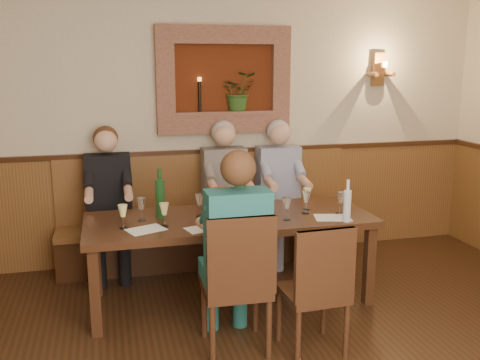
% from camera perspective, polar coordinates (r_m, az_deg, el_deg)
% --- Properties ---
extents(room_shell, '(6.04, 6.04, 2.82)m').
position_cam_1_polar(room_shell, '(2.57, 8.41, 9.42)').
color(room_shell, '#C3B393').
rests_on(room_shell, ground).
extents(wainscoting, '(6.02, 6.02, 1.15)m').
position_cam_1_polar(wainscoting, '(2.94, 7.58, -16.85)').
color(wainscoting, brown).
rests_on(wainscoting, ground).
extents(wall_niche, '(1.36, 0.30, 1.06)m').
position_cam_1_polar(wall_niche, '(5.46, -1.28, 10.15)').
color(wall_niche, '#521F0B').
rests_on(wall_niche, ground).
extents(wall_sconce, '(0.25, 0.20, 0.35)m').
position_cam_1_polar(wall_sconce, '(6.03, 14.60, 11.27)').
color(wall_sconce, brown).
rests_on(wall_sconce, ground).
extents(dining_table, '(2.40, 0.90, 0.75)m').
position_cam_1_polar(dining_table, '(4.53, -1.07, -4.83)').
color(dining_table, black).
rests_on(dining_table, ground).
extents(bench, '(3.00, 0.45, 1.11)m').
position_cam_1_polar(bench, '(5.52, -3.31, -5.47)').
color(bench, '#381E0F').
rests_on(bench, ground).
extents(chair_near_left, '(0.48, 0.48, 1.04)m').
position_cam_1_polar(chair_near_left, '(3.90, -0.45, -13.67)').
color(chair_near_left, black).
rests_on(chair_near_left, ground).
extents(chair_near_right, '(0.44, 0.44, 0.95)m').
position_cam_1_polar(chair_near_right, '(3.94, 7.81, -13.95)').
color(chair_near_right, black).
rests_on(chair_near_right, ground).
extents(person_bench_left, '(0.43, 0.52, 1.44)m').
position_cam_1_polar(person_bench_left, '(5.25, -13.71, -3.68)').
color(person_bench_left, black).
rests_on(person_bench_left, ground).
extents(person_bench_mid, '(0.44, 0.54, 1.46)m').
position_cam_1_polar(person_bench_mid, '(5.37, -1.50, -2.85)').
color(person_bench_mid, '#504B49').
rests_on(person_bench_mid, ground).
extents(person_bench_right, '(0.43, 0.53, 1.46)m').
position_cam_1_polar(person_bench_right, '(5.52, 4.32, -2.50)').
color(person_bench_right, navy).
rests_on(person_bench_right, ground).
extents(person_chair_front, '(0.44, 0.53, 1.46)m').
position_cam_1_polar(person_chair_front, '(3.81, -0.57, -9.33)').
color(person_chair_front, '#1A515D').
rests_on(person_chair_front, ground).
extents(spittoon_bucket, '(0.25, 0.25, 0.24)m').
position_cam_1_polar(spittoon_bucket, '(4.48, -1.80, -2.47)').
color(spittoon_bucket, red).
rests_on(spittoon_bucket, dining_table).
extents(wine_bottle_green_a, '(0.10, 0.10, 0.44)m').
position_cam_1_polar(wine_bottle_green_a, '(4.40, -0.09, -1.85)').
color(wine_bottle_green_a, '#19471E').
rests_on(wine_bottle_green_a, dining_table).
extents(wine_bottle_green_b, '(0.10, 0.10, 0.41)m').
position_cam_1_polar(wine_bottle_green_b, '(4.50, -8.51, -1.84)').
color(wine_bottle_green_b, '#19471E').
rests_on(wine_bottle_green_b, dining_table).
extents(water_bottle, '(0.07, 0.07, 0.35)m').
position_cam_1_polar(water_bottle, '(4.43, 11.36, -2.62)').
color(water_bottle, silver).
rests_on(water_bottle, dining_table).
extents(tasting_sheet_a, '(0.34, 0.29, 0.00)m').
position_cam_1_polar(tasting_sheet_a, '(4.23, -10.01, -5.23)').
color(tasting_sheet_a, white).
rests_on(tasting_sheet_a, dining_table).
extents(tasting_sheet_b, '(0.27, 0.21, 0.00)m').
position_cam_1_polar(tasting_sheet_b, '(4.42, -0.01, -4.26)').
color(tasting_sheet_b, white).
rests_on(tasting_sheet_b, dining_table).
extents(tasting_sheet_c, '(0.34, 0.28, 0.00)m').
position_cam_1_polar(tasting_sheet_c, '(4.55, 9.86, -3.97)').
color(tasting_sheet_c, white).
rests_on(tasting_sheet_c, dining_table).
extents(tasting_sheet_d, '(0.30, 0.25, 0.00)m').
position_cam_1_polar(tasting_sheet_d, '(4.20, -3.98, -5.20)').
color(tasting_sheet_d, white).
rests_on(tasting_sheet_d, dining_table).
extents(wine_glass_0, '(0.08, 0.08, 0.19)m').
position_cam_1_polar(wine_glass_0, '(4.27, -12.37, -3.85)').
color(wine_glass_0, '#ECE58D').
rests_on(wine_glass_0, dining_table).
extents(wine_glass_1, '(0.08, 0.08, 0.19)m').
position_cam_1_polar(wine_glass_1, '(4.44, -10.47, -3.12)').
color(wine_glass_1, white).
rests_on(wine_glass_1, dining_table).
extents(wine_glass_2, '(0.08, 0.08, 0.19)m').
position_cam_1_polar(wine_glass_2, '(4.26, -8.07, -3.69)').
color(wine_glass_2, '#ECE58D').
rests_on(wine_glass_2, dining_table).
extents(wine_glass_3, '(0.08, 0.08, 0.19)m').
position_cam_1_polar(wine_glass_3, '(4.51, -4.31, -2.72)').
color(wine_glass_3, white).
rests_on(wine_glass_3, dining_table).
extents(wine_glass_4, '(0.08, 0.08, 0.19)m').
position_cam_1_polar(wine_glass_4, '(4.32, -0.80, -3.35)').
color(wine_glass_4, '#ECE58D').
rests_on(wine_glass_4, dining_table).
extents(wine_glass_5, '(0.08, 0.08, 0.19)m').
position_cam_1_polar(wine_glass_5, '(4.64, 1.39, -2.23)').
color(wine_glass_5, '#ECE58D').
rests_on(wine_glass_5, dining_table).
extents(wine_glass_6, '(0.08, 0.08, 0.19)m').
position_cam_1_polar(wine_glass_6, '(4.41, 5.00, -3.06)').
color(wine_glass_6, white).
rests_on(wine_glass_6, dining_table).
extents(wine_glass_7, '(0.08, 0.08, 0.19)m').
position_cam_1_polar(wine_glass_7, '(4.75, 7.17, -2.01)').
color(wine_glass_7, '#ECE58D').
rests_on(wine_glass_7, dining_table).
extents(wine_glass_8, '(0.08, 0.08, 0.19)m').
position_cam_1_polar(wine_glass_8, '(4.65, 10.62, -2.42)').
color(wine_glass_8, white).
rests_on(wine_glass_8, dining_table).
extents(wine_glass_9, '(0.08, 0.08, 0.19)m').
position_cam_1_polar(wine_glass_9, '(4.16, -2.81, -3.99)').
color(wine_glass_9, '#ECE58D').
rests_on(wine_glass_9, dining_table).
extents(wine_glass_10, '(0.08, 0.08, 0.19)m').
position_cam_1_polar(wine_glass_10, '(4.61, 7.01, -2.42)').
color(wine_glass_10, white).
rests_on(wine_glass_10, dining_table).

